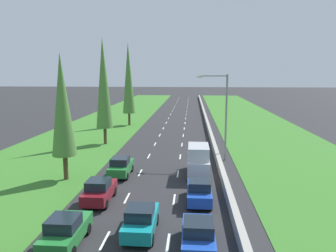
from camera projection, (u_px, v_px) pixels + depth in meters
ground_plane at (176, 120)px, 61.55m from camera, size 300.00×300.00×0.00m
grass_verge_left at (113, 120)px, 62.49m from camera, size 14.00×140.00×0.04m
grass_verge_right at (251, 121)px, 60.48m from camera, size 14.00×140.00×0.04m
median_barrier at (206, 119)px, 61.06m from camera, size 0.44×120.00×0.85m
lane_markings at (176, 120)px, 61.55m from camera, size 3.64×116.00×0.01m
green_hatchback_left_lane at (66, 231)px, 16.78m from camera, size 1.74×3.90×1.72m
maroon_hatchback_left_lane at (99, 191)px, 22.54m from camera, size 1.74×3.90×1.72m
blue_hatchback_right_lane at (198, 235)px, 16.38m from camera, size 1.74×3.90×1.72m
green_hatchback_left_lane_fourth at (121, 166)px, 28.36m from camera, size 1.74×3.90×1.72m
blue_hatchback_right_lane_third at (199, 191)px, 22.41m from camera, size 1.74×3.90×1.72m
silver_van_right_lane at (198, 160)px, 28.25m from camera, size 1.96×4.90×2.82m
teal_hatchback_centre_lane at (141, 220)px, 18.01m from camera, size 1.74×3.90×1.72m
poplar_tree_second at (62, 105)px, 26.33m from camera, size 2.07×2.07×10.83m
poplar_tree_third at (103, 84)px, 39.79m from camera, size 2.14×2.14×13.53m
poplar_tree_fourth at (128, 78)px, 54.54m from camera, size 2.16×2.16×14.31m
street_light_mast at (223, 111)px, 32.74m from camera, size 3.20×0.28×9.00m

